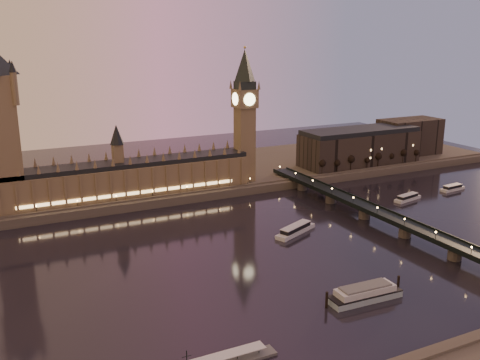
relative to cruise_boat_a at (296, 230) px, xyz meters
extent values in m
plane|color=black|center=(-35.98, -15.26, -2.35)|extent=(700.00, 700.00, 0.00)
cube|color=#423D35|center=(-5.98, 149.74, 0.65)|extent=(560.00, 130.00, 6.00)
cube|color=brown|center=(-75.98, 105.74, 14.65)|extent=(180.00, 26.00, 22.00)
cube|color=black|center=(-75.98, 105.74, 27.25)|extent=(180.00, 22.00, 3.20)
cube|color=#FFCC7F|center=(-75.98, 92.24, 8.65)|extent=(153.00, 0.25, 2.20)
cube|color=brown|center=(-155.98, 105.74, 47.65)|extent=(22.00, 22.00, 88.00)
cube|color=brown|center=(18.02, 105.74, 32.65)|extent=(13.00, 13.00, 58.00)
cube|color=brown|center=(18.02, 105.74, 68.65)|extent=(16.00, 16.00, 14.00)
cylinder|color=#FFEAA5|center=(18.02, 97.56, 68.65)|extent=(9.60, 0.35, 9.60)
cylinder|color=#FFEAA5|center=(9.84, 105.74, 68.65)|extent=(0.35, 9.60, 9.60)
cube|color=black|center=(18.02, 105.74, 78.65)|extent=(13.00, 13.00, 6.00)
cone|color=black|center=(18.02, 105.74, 93.65)|extent=(17.68, 17.68, 24.00)
sphere|color=gold|center=(18.02, 105.74, 106.65)|extent=(2.00, 2.00, 2.00)
cube|color=black|center=(56.02, -15.26, 5.65)|extent=(13.00, 260.00, 2.00)
cube|color=black|center=(49.72, -15.26, 7.15)|extent=(0.60, 260.00, 1.00)
cube|color=black|center=(62.32, -15.26, 7.15)|extent=(0.60, 260.00, 1.00)
cube|color=black|center=(136.02, 111.74, 17.65)|extent=(110.00, 36.00, 28.00)
cube|color=black|center=(136.02, 111.74, 33.65)|extent=(108.00, 34.00, 4.00)
cube|color=black|center=(206.02, 123.74, 20.65)|extent=(60.00, 30.00, 34.00)
cylinder|color=black|center=(84.60, 93.74, 7.76)|extent=(0.70, 0.70, 8.22)
sphere|color=black|center=(84.60, 93.74, 12.05)|extent=(5.48, 5.48, 5.48)
cylinder|color=black|center=(99.38, 93.74, 7.76)|extent=(0.70, 0.70, 8.22)
sphere|color=black|center=(99.38, 93.74, 12.05)|extent=(5.48, 5.48, 5.48)
cylinder|color=black|center=(114.16, 93.74, 7.76)|extent=(0.70, 0.70, 8.22)
sphere|color=black|center=(114.16, 93.74, 12.05)|extent=(5.48, 5.48, 5.48)
cylinder|color=black|center=(128.94, 93.74, 7.76)|extent=(0.70, 0.70, 8.22)
sphere|color=black|center=(128.94, 93.74, 12.05)|extent=(5.48, 5.48, 5.48)
cylinder|color=black|center=(143.72, 93.74, 7.76)|extent=(0.70, 0.70, 8.22)
sphere|color=black|center=(143.72, 93.74, 12.05)|extent=(5.48, 5.48, 5.48)
cylinder|color=black|center=(158.50, 93.74, 7.76)|extent=(0.70, 0.70, 8.22)
sphere|color=black|center=(158.50, 93.74, 12.05)|extent=(5.48, 5.48, 5.48)
cylinder|color=black|center=(173.28, 93.74, 7.76)|extent=(0.70, 0.70, 8.22)
sphere|color=black|center=(173.28, 93.74, 12.05)|extent=(5.48, 5.48, 5.48)
cylinder|color=black|center=(188.06, 93.74, 7.76)|extent=(0.70, 0.70, 8.22)
sphere|color=black|center=(188.06, 93.74, 12.05)|extent=(5.48, 5.48, 5.48)
cube|color=silver|center=(0.00, 0.00, -1.13)|extent=(33.36, 20.42, 2.45)
cube|color=black|center=(0.00, 0.00, 1.32)|extent=(24.93, 15.64, 2.45)
cube|color=silver|center=(0.00, 0.00, 2.76)|extent=(25.65, 16.18, 0.44)
cube|color=silver|center=(110.69, 21.73, -1.30)|extent=(25.62, 11.25, 2.10)
cube|color=black|center=(110.69, 21.73, 0.80)|extent=(19.06, 8.81, 2.10)
cube|color=silver|center=(110.69, 21.73, 2.05)|extent=(19.60, 9.16, 0.38)
cube|color=silver|center=(161.06, 26.20, -1.33)|extent=(22.87, 8.19, 2.05)
cube|color=black|center=(161.06, 26.20, 0.73)|extent=(16.97, 6.54, 2.05)
cube|color=silver|center=(161.06, 26.20, 1.94)|extent=(17.44, 6.83, 0.37)
cube|color=#93AFBB|center=(-17.15, -87.23, -0.90)|extent=(36.01, 11.27, 2.90)
cube|color=black|center=(-17.15, -87.23, 0.83)|extent=(36.01, 11.27, 0.56)
cube|color=silver|center=(-17.15, -87.23, 2.55)|extent=(29.28, 9.93, 2.90)
cube|color=#595B5E|center=(-17.15, -87.23, 4.39)|extent=(24.79, 8.66, 0.78)
cylinder|color=black|center=(-37.21, -85.53, 1.44)|extent=(1.23, 1.23, 7.58)
cylinder|color=black|center=(2.90, -86.93, 1.44)|extent=(1.23, 1.23, 7.58)
cube|color=silver|center=(-95.23, -104.63, 1.78)|extent=(30.84, 5.44, 0.27)
cylinder|color=black|center=(-110.65, -104.63, 5.54)|extent=(3.63, 0.22, 0.22)
camera|label=1|loc=(-167.01, -261.67, 114.91)|focal=40.00mm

